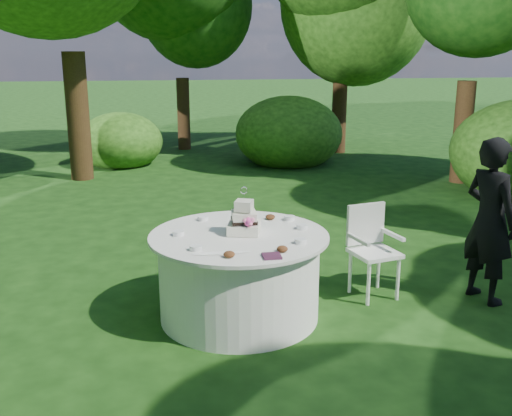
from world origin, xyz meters
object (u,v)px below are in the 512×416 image
Objects in this scene: napkins at (272,256)px; chair at (371,243)px; table at (239,276)px; cake at (244,221)px; guest at (490,221)px.

chair is (1.14, 0.94, -0.26)m from napkins.
table is 3.78× the size of cake.
napkins reaches higher than table.
guest reaches higher than napkins.
chair reaches higher than table.
cake is at bearing -166.72° from chair.
napkins is 1.50m from chair.
guest is 1.77× the size of chair.
napkins is 0.16× the size of chair.
table is 1.77× the size of chair.
table is 0.50m from cake.
guest is 2.30m from cake.
napkins is 0.66m from cake.
table is at bearing 105.98° from napkins.
napkins is at bearing 88.53° from guest.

